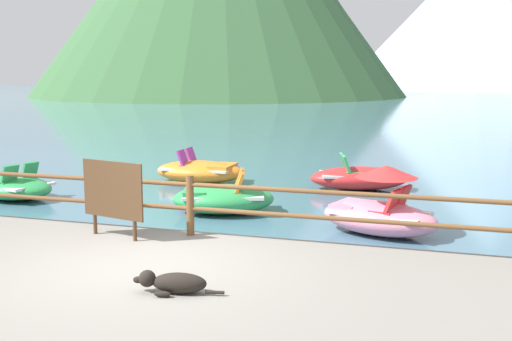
% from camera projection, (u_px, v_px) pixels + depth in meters
% --- Properties ---
extents(ground_plane, '(200.00, 200.00, 0.00)m').
position_uv_depth(ground_plane, '(392.00, 112.00, 45.95)').
color(ground_plane, '#477084').
extents(dock_railing, '(23.92, 0.12, 0.95)m').
position_uv_depth(dock_railing, '(190.00, 199.00, 9.50)').
color(dock_railing, brown).
rests_on(dock_railing, promenade_dock).
extents(sign_board, '(1.15, 0.32, 1.19)m').
position_uv_depth(sign_board, '(113.00, 191.00, 9.34)').
color(sign_board, beige).
rests_on(sign_board, promenade_dock).
extents(dog_resting, '(1.08, 0.43, 0.26)m').
position_uv_depth(dog_resting, '(173.00, 283.00, 7.05)').
color(dog_resting, black).
rests_on(dog_resting, promenade_dock).
extents(pedal_boat_0, '(2.43, 1.78, 1.28)m').
position_uv_depth(pedal_boat_0, '(380.00, 211.00, 11.11)').
color(pedal_boat_0, pink).
rests_on(pedal_boat_0, ground).
extents(pedal_boat_1, '(2.55, 1.89, 0.86)m').
position_uv_depth(pedal_boat_1, '(11.00, 187.00, 14.32)').
color(pedal_boat_1, green).
rests_on(pedal_boat_1, ground).
extents(pedal_boat_2, '(2.43, 1.40, 0.90)m').
position_uv_depth(pedal_boat_2, '(200.00, 171.00, 16.43)').
color(pedal_boat_2, orange).
rests_on(pedal_boat_2, ground).
extents(pedal_boat_4, '(2.46, 2.01, 0.91)m').
position_uv_depth(pedal_boat_4, '(223.00, 198.00, 12.84)').
color(pedal_boat_4, green).
rests_on(pedal_boat_4, ground).
extents(pedal_boat_5, '(2.70, 1.84, 0.90)m').
position_uv_depth(pedal_boat_5, '(360.00, 178.00, 15.40)').
color(pedal_boat_5, red).
rests_on(pedal_boat_5, ground).
extents(distant_peak, '(60.16, 60.16, 31.76)m').
position_uv_depth(distant_peak, '(507.00, 2.00, 112.51)').
color(distant_peak, '#9EADBC').
rests_on(distant_peak, ground).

